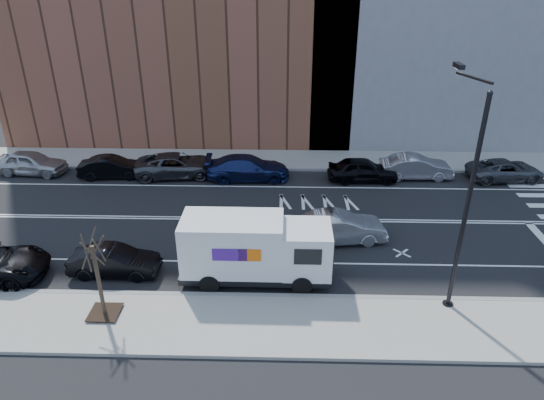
# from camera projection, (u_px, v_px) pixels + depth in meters

# --- Properties ---
(ground) EXTENTS (120.00, 120.00, 0.00)m
(ground) POSITION_uv_depth(u_px,v_px,m) (281.00, 219.00, 26.93)
(ground) COLOR black
(ground) RESTS_ON ground
(sidewalk_near) EXTENTS (44.00, 3.60, 0.15)m
(sidewalk_near) POSITION_uv_depth(u_px,v_px,m) (278.00, 325.00, 19.02)
(sidewalk_near) COLOR gray
(sidewalk_near) RESTS_ON ground
(sidewalk_far) EXTENTS (44.00, 3.60, 0.15)m
(sidewalk_far) POSITION_uv_depth(u_px,v_px,m) (282.00, 160.00, 34.78)
(sidewalk_far) COLOR gray
(sidewalk_far) RESTS_ON ground
(curb_near) EXTENTS (44.00, 0.25, 0.17)m
(curb_near) POSITION_uv_depth(u_px,v_px,m) (279.00, 296.00, 20.62)
(curb_near) COLOR gray
(curb_near) RESTS_ON ground
(curb_far) EXTENTS (44.00, 0.25, 0.17)m
(curb_far) POSITION_uv_depth(u_px,v_px,m) (282.00, 169.00, 33.16)
(curb_far) COLOR gray
(curb_far) RESTS_ON ground
(road_markings) EXTENTS (40.00, 8.60, 0.01)m
(road_markings) POSITION_uv_depth(u_px,v_px,m) (281.00, 219.00, 26.93)
(road_markings) COLOR white
(road_markings) RESTS_ON ground
(streetlight) EXTENTS (0.44, 4.02, 9.34)m
(streetlight) POSITION_uv_depth(u_px,v_px,m) (465.00, 192.00, 18.31)
(streetlight) COLOR black
(streetlight) RESTS_ON ground
(street_tree) EXTENTS (1.20, 1.20, 3.75)m
(street_tree) POSITION_uv_depth(u_px,v_px,m) (100.00, 287.00, 18.94)
(street_tree) COLOR black
(street_tree) RESTS_ON ground
(fedex_van) EXTENTS (6.66, 2.41, 3.03)m
(fedex_van) POSITION_uv_depth(u_px,v_px,m) (255.00, 248.00, 21.24)
(fedex_van) COLOR black
(fedex_van) RESTS_ON ground
(far_parked_a) EXTENTS (4.76, 2.27, 1.57)m
(far_parked_a) POSITION_uv_depth(u_px,v_px,m) (31.00, 163.00, 32.39)
(far_parked_a) COLOR #AAAAAE
(far_parked_a) RESTS_ON ground
(far_parked_b) EXTENTS (4.37, 1.85, 1.40)m
(far_parked_b) POSITION_uv_depth(u_px,v_px,m) (112.00, 167.00, 31.88)
(far_parked_b) COLOR black
(far_parked_b) RESTS_ON ground
(far_parked_c) EXTENTS (5.70, 3.13, 1.51)m
(far_parked_c) POSITION_uv_depth(u_px,v_px,m) (177.00, 165.00, 32.05)
(far_parked_c) COLOR #424449
(far_parked_c) RESTS_ON ground
(far_parked_d) EXTENTS (5.52, 2.47, 1.57)m
(far_parked_d) POSITION_uv_depth(u_px,v_px,m) (248.00, 168.00, 31.59)
(far_parked_d) COLOR navy
(far_parked_d) RESTS_ON ground
(far_parked_e) EXTENTS (4.56, 1.93, 1.54)m
(far_parked_e) POSITION_uv_depth(u_px,v_px,m) (363.00, 170.00, 31.35)
(far_parked_e) COLOR black
(far_parked_e) RESTS_ON ground
(far_parked_f) EXTENTS (4.73, 1.81, 1.54)m
(far_parked_f) POSITION_uv_depth(u_px,v_px,m) (416.00, 167.00, 31.75)
(far_parked_f) COLOR #A0A0A5
(far_parked_f) RESTS_ON ground
(far_parked_g) EXTENTS (5.00, 2.67, 1.34)m
(far_parked_g) POSITION_uv_depth(u_px,v_px,m) (505.00, 170.00, 31.55)
(far_parked_g) COLOR #484A4F
(far_parked_g) RESTS_ON ground
(driving_sedan) EXTENTS (4.90, 2.29, 1.56)m
(driving_sedan) POSITION_uv_depth(u_px,v_px,m) (339.00, 228.00, 24.53)
(driving_sedan) COLOR #A8A9AD
(driving_sedan) RESTS_ON ground
(near_parked_rear_a) EXTENTS (4.07, 1.47, 1.34)m
(near_parked_rear_a) POSITION_uv_depth(u_px,v_px,m) (115.00, 261.00, 21.98)
(near_parked_rear_a) COLOR black
(near_parked_rear_a) RESTS_ON ground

